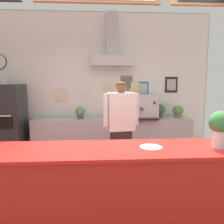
% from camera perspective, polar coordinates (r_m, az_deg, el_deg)
% --- Properties ---
extents(back_wall_assembly, '(4.82, 2.75, 3.08)m').
position_cam_1_polar(back_wall_assembly, '(4.91, -3.46, 7.44)').
color(back_wall_assembly, '#9E9E99').
rests_on(back_wall_assembly, ground_plane).
extents(service_counter, '(3.84, 0.66, 1.01)m').
position_cam_1_polar(service_counter, '(2.43, -3.05, -20.49)').
color(service_counter, red).
rests_on(service_counter, ground_plane).
extents(back_prep_counter, '(3.19, 0.55, 0.90)m').
position_cam_1_polar(back_prep_counter, '(4.82, 0.14, -6.90)').
color(back_prep_counter, '#A3A5AD').
rests_on(back_prep_counter, ground_plane).
extents(pizza_oven, '(0.65, 0.69, 1.70)m').
position_cam_1_polar(pizza_oven, '(4.83, -24.69, -3.25)').
color(pizza_oven, '#232326').
rests_on(pizza_oven, ground_plane).
extents(shop_worker, '(0.55, 0.28, 1.65)m').
position_cam_1_polar(shop_worker, '(3.59, 2.24, -4.71)').
color(shop_worker, '#232328').
rests_on(shop_worker, ground_plane).
extents(espresso_machine, '(0.50, 0.56, 0.48)m').
position_cam_1_polar(espresso_machine, '(4.76, 7.94, 1.35)').
color(espresso_machine, '#B7BABF').
rests_on(espresso_machine, back_prep_counter).
extents(potted_basil, '(0.22, 0.22, 0.25)m').
position_cam_1_polar(potted_basil, '(4.99, 15.95, 0.27)').
color(potted_basil, '#9E563D').
rests_on(potted_basil, back_prep_counter).
extents(potted_sage, '(0.16, 0.16, 0.23)m').
position_cam_1_polar(potted_sage, '(4.72, -0.96, 0.11)').
color(potted_sage, '#9E563D').
rests_on(potted_sage, back_prep_counter).
extents(potted_rosemary, '(0.21, 0.21, 0.24)m').
position_cam_1_polar(potted_rosemary, '(4.69, -7.85, -0.00)').
color(potted_rosemary, '#4C4C51').
rests_on(potted_rosemary, back_prep_counter).
extents(potted_thyme, '(0.24, 0.24, 0.28)m').
position_cam_1_polar(potted_thyme, '(4.88, 11.59, 0.48)').
color(potted_thyme, '#4C4C51').
rests_on(potted_thyme, back_prep_counter).
extents(basil_vase, '(0.22, 0.22, 0.36)m').
position_cam_1_polar(basil_vase, '(2.46, 25.24, -3.58)').
color(basil_vase, silver).
rests_on(basil_vase, service_counter).
extents(condiment_plate, '(0.22, 0.22, 0.01)m').
position_cam_1_polar(condiment_plate, '(2.29, 9.59, -8.59)').
color(condiment_plate, white).
rests_on(condiment_plate, service_counter).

